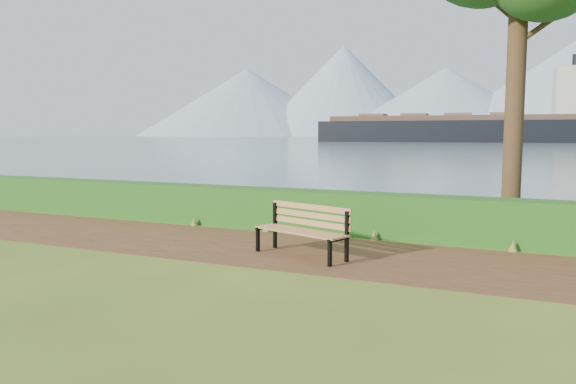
% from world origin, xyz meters
% --- Properties ---
extents(ground, '(140.00, 140.00, 0.00)m').
position_xyz_m(ground, '(0.00, 0.00, 0.00)').
color(ground, '#47631C').
rests_on(ground, ground).
extents(path, '(40.00, 3.40, 0.01)m').
position_xyz_m(path, '(0.00, 0.30, 0.01)').
color(path, '#4E291A').
rests_on(path, ground).
extents(hedge, '(32.00, 0.85, 1.00)m').
position_xyz_m(hedge, '(0.00, 2.60, 0.50)').
color(hedge, '#1C4A15').
rests_on(hedge, ground).
extents(water, '(700.00, 510.00, 0.00)m').
position_xyz_m(water, '(0.00, 260.00, 0.01)').
color(water, '#415969').
rests_on(water, ground).
extents(mountains, '(585.00, 190.00, 70.00)m').
position_xyz_m(mountains, '(-9.17, 406.05, 27.70)').
color(mountains, '#7F95AA').
rests_on(mountains, ground).
extents(bench, '(2.09, 1.21, 1.01)m').
position_xyz_m(bench, '(0.79, -0.07, 0.58)').
color(bench, black).
rests_on(bench, ground).
extents(cargo_ship, '(79.88, 20.17, 23.99)m').
position_xyz_m(cargo_ship, '(-10.98, 145.59, 3.58)').
color(cargo_ship, black).
rests_on(cargo_ship, ground).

